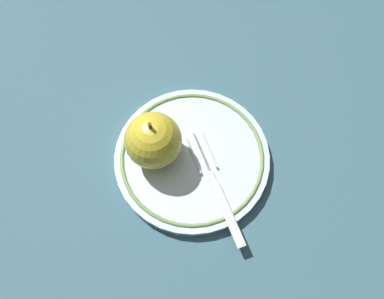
# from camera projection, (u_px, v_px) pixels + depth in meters

# --- Properties ---
(ground_plane) EXTENTS (2.00, 2.00, 0.00)m
(ground_plane) POSITION_uv_depth(u_px,v_px,m) (189.00, 146.00, 0.55)
(ground_plane) COLOR #39606D
(plate) EXTENTS (0.22, 0.22, 0.02)m
(plate) POSITION_uv_depth(u_px,v_px,m) (192.00, 157.00, 0.53)
(plate) COLOR silver
(plate) RESTS_ON ground_plane
(apple_red_whole) EXTENTS (0.08, 0.08, 0.09)m
(apple_red_whole) POSITION_uv_depth(u_px,v_px,m) (153.00, 140.00, 0.49)
(apple_red_whole) COLOR gold
(apple_red_whole) RESTS_ON plate
(fork) EXTENTS (0.16, 0.09, 0.00)m
(fork) POSITION_uv_depth(u_px,v_px,m) (217.00, 190.00, 0.50)
(fork) COLOR silver
(fork) RESTS_ON plate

